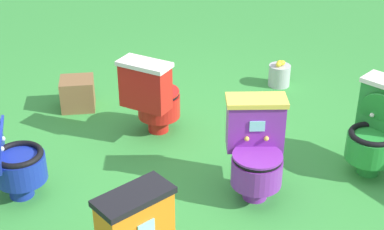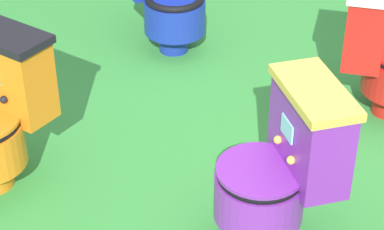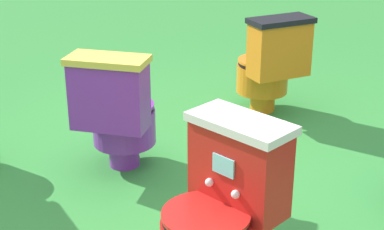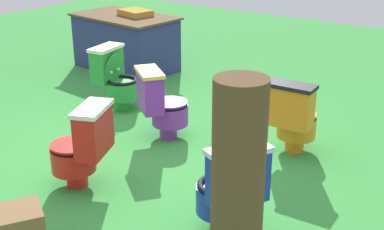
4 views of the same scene
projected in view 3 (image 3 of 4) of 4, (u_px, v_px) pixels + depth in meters
The scene contains 4 objects.
ground at pixel (176, 210), 3.11m from camera, with size 14.00×14.00×0.00m, color green.
toilet_red at pixel (221, 207), 2.44m from camera, with size 0.61×0.56×0.73m.
toilet_purple at pixel (118, 112), 3.39m from camera, with size 0.62×0.63×0.73m.
toilet_orange at pixel (270, 64), 4.20m from camera, with size 0.44×0.51×0.73m.
Camera 3 is at (-0.97, -2.50, 1.65)m, focal length 56.01 mm.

